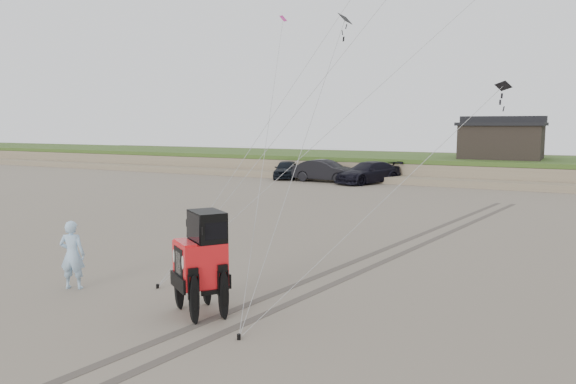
% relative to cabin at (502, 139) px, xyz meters
% --- Properties ---
extents(ground, '(160.00, 160.00, 0.00)m').
position_rel_cabin_xyz_m(ground, '(-2.00, -37.00, -3.24)').
color(ground, '#6B6054').
rests_on(ground, ground).
extents(dune_ridge, '(160.00, 14.25, 1.73)m').
position_rel_cabin_xyz_m(dune_ridge, '(-2.00, 0.50, -2.42)').
color(dune_ridge, '#7A6B54').
rests_on(dune_ridge, ground).
extents(cabin, '(6.40, 5.40, 3.35)m').
position_rel_cabin_xyz_m(cabin, '(0.00, 0.00, 0.00)').
color(cabin, black).
rests_on(cabin, dune_ridge).
extents(truck_a, '(3.21, 4.75, 1.50)m').
position_rel_cabin_xyz_m(truck_a, '(-15.74, -6.84, -2.49)').
color(truck_a, black).
rests_on(truck_a, ground).
extents(truck_b, '(5.23, 2.06, 1.69)m').
position_rel_cabin_xyz_m(truck_b, '(-11.84, -7.75, -2.39)').
color(truck_b, black).
rests_on(truck_b, ground).
extents(truck_c, '(4.42, 6.09, 1.64)m').
position_rel_cabin_xyz_m(truck_c, '(-8.47, -7.39, -2.42)').
color(truck_c, black).
rests_on(truck_c, ground).
extents(jeep, '(4.84, 5.58, 1.95)m').
position_rel_cabin_xyz_m(jeep, '(-2.01, -37.08, -2.26)').
color(jeep, red).
rests_on(jeep, ground).
extents(man, '(0.81, 0.69, 1.87)m').
position_rel_cabin_xyz_m(man, '(-6.31, -37.02, -2.30)').
color(man, '#94C3E5').
rests_on(man, ground).
extents(stake_main, '(0.08, 0.08, 0.12)m').
position_rel_cabin_xyz_m(stake_main, '(-4.30, -35.96, -3.18)').
color(stake_main, black).
rests_on(stake_main, ground).
extents(stake_aux, '(0.08, 0.08, 0.12)m').
position_rel_cabin_xyz_m(stake_aux, '(-0.35, -38.02, -3.18)').
color(stake_aux, black).
rests_on(stake_aux, ground).
extents(tire_tracks, '(5.22, 29.74, 0.01)m').
position_rel_cabin_xyz_m(tire_tracks, '(0.00, -29.00, -3.23)').
color(tire_tracks, '#4C443D').
rests_on(tire_tracks, ground).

